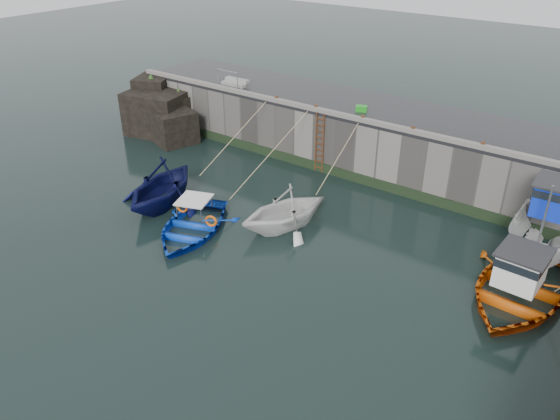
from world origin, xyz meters
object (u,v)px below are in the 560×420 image
Objects in this scene: boat_far_white at (547,232)px; bollard_e at (483,145)px; boat_far_orange at (519,287)px; ladder at (319,143)px; boat_near_blue at (192,232)px; bollard_d at (413,130)px; boat_near_white at (163,204)px; boat_near_blacktrim at (284,226)px; bollard_a at (276,99)px; bollard_b at (316,108)px; fish_crate at (361,109)px; bollard_c at (363,118)px.

bollard_e is at bearing 151.22° from boat_far_white.
ladder is at bearing 159.88° from boat_far_orange.
boat_near_blue is 11.01m from bollard_d.
boat_near_blacktrim is at bearing 1.32° from boat_near_white.
bollard_a is (-14.50, 1.72, 2.23)m from boat_far_white.
ladder is 0.48× the size of boat_far_white.
boat_far_white is 23.78× the size of bollard_e.
boat_near_blacktrim is at bearing -115.71° from bollard_d.
boat_far_white is (9.59, 4.28, 1.07)m from boat_near_blacktrim.
fish_crate is at bearing 32.47° from bollard_b.
bollard_d reaches higher than ladder.
boat_near_white is 16.55m from boat_far_white.
boat_far_white is (15.40, 5.99, 1.07)m from boat_near_white.
bollard_d is 1.00× the size of bollard_e.
boat_near_white is at bearing -143.86° from fish_crate.
bollard_a is (-14.50, 5.07, 2.89)m from boat_far_orange.
bollard_d is at bearing 26.51° from boat_near_white.
ladder is at bearing -33.86° from bollard_b.
boat_far_white is at bearing -6.78° from bollard_a.
boat_far_white is 23.78× the size of bollard_b.
boat_near_blacktrim is 7.26m from bollard_b.
fish_crate is at bearing 44.12° from boat_near_white.
boat_near_blacktrim is at bearing 22.40° from boat_near_blue.
boat_far_white is 4.50m from bollard_e.
bollard_c reaches higher than boat_near_blue.
bollard_a and bollard_e have the same top height.
boat_near_blue is 9.36m from bollard_b.
boat_far_white reaches higher than boat_far_orange.
bollard_d is (5.83, 8.74, 3.30)m from boat_near_blue.
boat_near_blue is 9.55m from bollard_a.
fish_crate reaches higher than bollard_c.
boat_near_white is 10.93m from fish_crate.
bollard_b reaches higher than boat_near_white.
boat_near_white is 17.21× the size of bollard_b.
bollard_c is at bearing 180.00° from bollard_e.
fish_crate is 3.58m from bollard_d.
boat_near_white is 17.21× the size of bollard_e.
bollard_d is (4.80, 0.34, 1.71)m from ladder.
bollard_e is at bearing 23.47° from boat_near_blue.
bollard_e is (8.00, 0.34, 1.71)m from ladder.
ladder is 0.76× the size of boat_near_blacktrim.
boat_near_white is 17.21× the size of bollard_d.
boat_near_blue is 9.89m from bollard_c.
boat_far_orange is at bearing -28.61° from bollard_c.
boat_near_blacktrim is 15.13× the size of bollard_e.
ladder is 11.43× the size of bollard_c.
boat_near_blacktrim is 0.67× the size of boat_far_orange.
bollard_e is at bearing 126.87° from boat_far_orange.
bollard_d is at bearing 180.00° from bollard_e.
bollard_b is (2.50, 0.00, 0.00)m from bollard_a.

